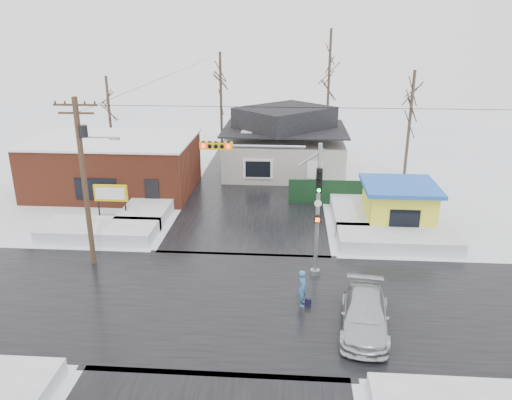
# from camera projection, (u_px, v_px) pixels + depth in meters

# --- Properties ---
(ground) EXTENTS (120.00, 120.00, 0.00)m
(ground) POSITION_uv_depth(u_px,v_px,m) (232.00, 302.00, 23.43)
(ground) COLOR white
(ground) RESTS_ON ground
(road_ns) EXTENTS (10.00, 120.00, 0.02)m
(road_ns) POSITION_uv_depth(u_px,v_px,m) (232.00, 302.00, 23.43)
(road_ns) COLOR black
(road_ns) RESTS_ON ground
(road_ew) EXTENTS (120.00, 10.00, 0.02)m
(road_ew) POSITION_uv_depth(u_px,v_px,m) (232.00, 302.00, 23.43)
(road_ew) COLOR black
(road_ew) RESTS_ON ground
(snowbank_nw) EXTENTS (7.00, 3.00, 0.80)m
(snowbank_nw) POSITION_uv_depth(u_px,v_px,m) (99.00, 231.00, 30.50)
(snowbank_nw) COLOR white
(snowbank_nw) RESTS_ON ground
(snowbank_ne) EXTENTS (7.00, 3.00, 0.80)m
(snowbank_ne) POSITION_uv_depth(u_px,v_px,m) (398.00, 239.00, 29.27)
(snowbank_ne) COLOR white
(snowbank_ne) RESTS_ON ground
(snowbank_nside_w) EXTENTS (3.00, 8.00, 0.80)m
(snowbank_nside_w) POSITION_uv_depth(u_px,v_px,m) (153.00, 204.00, 35.06)
(snowbank_nside_w) COLOR white
(snowbank_nside_w) RESTS_ON ground
(snowbank_nside_e) EXTENTS (3.00, 8.00, 0.80)m
(snowbank_nside_e) POSITION_uv_depth(u_px,v_px,m) (354.00, 209.00, 34.11)
(snowbank_nside_e) COLOR white
(snowbank_nside_e) RESTS_ON ground
(traffic_signal) EXTENTS (6.05, 0.68, 7.00)m
(traffic_signal) POSITION_uv_depth(u_px,v_px,m) (286.00, 192.00, 24.54)
(traffic_signal) COLOR gray
(traffic_signal) RESTS_ON ground
(utility_pole) EXTENTS (3.15, 0.44, 9.00)m
(utility_pole) POSITION_uv_depth(u_px,v_px,m) (85.00, 173.00, 25.56)
(utility_pole) COLOR #382619
(utility_pole) RESTS_ON ground
(brick_building) EXTENTS (12.20, 8.20, 4.12)m
(brick_building) POSITION_uv_depth(u_px,v_px,m) (114.00, 165.00, 38.53)
(brick_building) COLOR brown
(brick_building) RESTS_ON ground
(marquee_sign) EXTENTS (2.20, 0.21, 2.55)m
(marquee_sign) POSITION_uv_depth(u_px,v_px,m) (111.00, 194.00, 32.33)
(marquee_sign) COLOR black
(marquee_sign) RESTS_ON ground
(house) EXTENTS (10.40, 8.40, 5.76)m
(house) POSITION_uv_depth(u_px,v_px,m) (284.00, 143.00, 43.11)
(house) COLOR #ACA69B
(house) RESTS_ON ground
(kiosk) EXTENTS (4.60, 4.60, 2.88)m
(kiosk) POSITION_uv_depth(u_px,v_px,m) (398.00, 205.00, 31.70)
(kiosk) COLOR yellow
(kiosk) RESTS_ON ground
(fence) EXTENTS (8.00, 0.12, 1.80)m
(fence) POSITION_uv_depth(u_px,v_px,m) (344.00, 192.00, 35.86)
(fence) COLOR black
(fence) RESTS_ON ground
(tree_far_left) EXTENTS (3.00, 3.00, 10.00)m
(tree_far_left) POSITION_uv_depth(u_px,v_px,m) (220.00, 75.00, 45.51)
(tree_far_left) COLOR #332821
(tree_far_left) RESTS_ON ground
(tree_far_mid) EXTENTS (3.00, 3.00, 12.00)m
(tree_far_mid) POSITION_uv_depth(u_px,v_px,m) (330.00, 56.00, 46.17)
(tree_far_mid) COLOR #332821
(tree_far_mid) RESTS_ON ground
(tree_far_right) EXTENTS (3.00, 3.00, 9.00)m
(tree_far_right) POSITION_uv_depth(u_px,v_px,m) (412.00, 94.00, 39.04)
(tree_far_right) COLOR #332821
(tree_far_right) RESTS_ON ground
(tree_far_west) EXTENTS (3.00, 3.00, 8.00)m
(tree_far_west) POSITION_uv_depth(u_px,v_px,m) (108.00, 94.00, 44.84)
(tree_far_west) COLOR #332821
(tree_far_west) RESTS_ON ground
(pedestrian) EXTENTS (0.43, 0.65, 1.77)m
(pedestrian) POSITION_uv_depth(u_px,v_px,m) (303.00, 288.00, 22.88)
(pedestrian) COLOR teal
(pedestrian) RESTS_ON ground
(car) EXTENTS (2.56, 5.07, 1.41)m
(car) POSITION_uv_depth(u_px,v_px,m) (365.00, 315.00, 21.10)
(car) COLOR silver
(car) RESTS_ON ground
(shopping_bag) EXTENTS (0.30, 0.20, 0.35)m
(shopping_bag) POSITION_uv_depth(u_px,v_px,m) (308.00, 303.00, 23.03)
(shopping_bag) COLOR black
(shopping_bag) RESTS_ON ground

